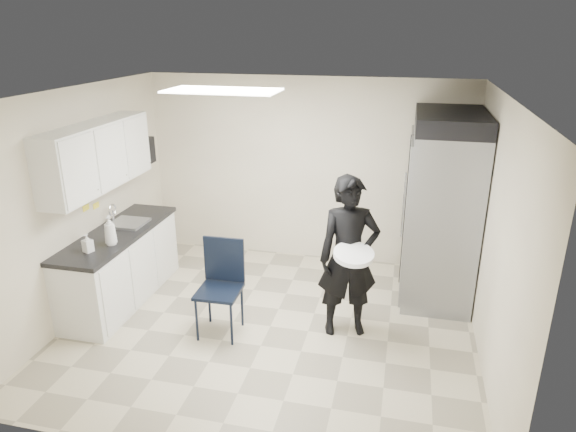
% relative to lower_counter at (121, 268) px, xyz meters
% --- Properties ---
extents(floor, '(4.50, 4.50, 0.00)m').
position_rel_lower_counter_xyz_m(floor, '(1.95, -0.20, -0.43)').
color(floor, '#BAAF92').
rests_on(floor, ground).
extents(ceiling, '(4.50, 4.50, 0.00)m').
position_rel_lower_counter_xyz_m(ceiling, '(1.95, -0.20, 2.17)').
color(ceiling, silver).
rests_on(ceiling, back_wall).
extents(back_wall, '(4.50, 0.00, 4.50)m').
position_rel_lower_counter_xyz_m(back_wall, '(1.95, 1.80, 0.87)').
color(back_wall, beige).
rests_on(back_wall, floor).
extents(left_wall, '(0.00, 4.00, 4.00)m').
position_rel_lower_counter_xyz_m(left_wall, '(-0.30, -0.20, 0.87)').
color(left_wall, beige).
rests_on(left_wall, floor).
extents(right_wall, '(0.00, 4.00, 4.00)m').
position_rel_lower_counter_xyz_m(right_wall, '(4.20, -0.20, 0.87)').
color(right_wall, beige).
rests_on(right_wall, floor).
extents(ceiling_panel, '(1.20, 0.60, 0.02)m').
position_rel_lower_counter_xyz_m(ceiling_panel, '(1.35, 0.20, 2.14)').
color(ceiling_panel, white).
rests_on(ceiling_panel, ceiling).
extents(lower_counter, '(0.60, 1.90, 0.86)m').
position_rel_lower_counter_xyz_m(lower_counter, '(0.00, 0.00, 0.00)').
color(lower_counter, silver).
rests_on(lower_counter, floor).
extents(countertop, '(0.64, 1.95, 0.05)m').
position_rel_lower_counter_xyz_m(countertop, '(0.00, 0.00, 0.46)').
color(countertop, black).
rests_on(countertop, lower_counter).
extents(sink, '(0.42, 0.40, 0.14)m').
position_rel_lower_counter_xyz_m(sink, '(0.02, 0.25, 0.44)').
color(sink, gray).
rests_on(sink, countertop).
extents(faucet, '(0.02, 0.02, 0.24)m').
position_rel_lower_counter_xyz_m(faucet, '(-0.18, 0.25, 0.59)').
color(faucet, silver).
rests_on(faucet, countertop).
extents(upper_cabinets, '(0.35, 1.80, 0.75)m').
position_rel_lower_counter_xyz_m(upper_cabinets, '(-0.13, 0.00, 1.40)').
color(upper_cabinets, silver).
rests_on(upper_cabinets, left_wall).
extents(towel_dispenser, '(0.22, 0.30, 0.35)m').
position_rel_lower_counter_xyz_m(towel_dispenser, '(-0.19, 1.15, 1.19)').
color(towel_dispenser, black).
rests_on(towel_dispenser, left_wall).
extents(notice_sticker_left, '(0.00, 0.12, 0.07)m').
position_rel_lower_counter_xyz_m(notice_sticker_left, '(-0.29, -0.10, 0.79)').
color(notice_sticker_left, yellow).
rests_on(notice_sticker_left, left_wall).
extents(notice_sticker_right, '(0.00, 0.12, 0.07)m').
position_rel_lower_counter_xyz_m(notice_sticker_right, '(-0.29, 0.10, 0.75)').
color(notice_sticker_right, yellow).
rests_on(notice_sticker_right, left_wall).
extents(commercial_fridge, '(0.80, 1.35, 2.10)m').
position_rel_lower_counter_xyz_m(commercial_fridge, '(3.78, 1.07, 0.62)').
color(commercial_fridge, gray).
rests_on(commercial_fridge, floor).
extents(fridge_compressor, '(0.80, 1.35, 0.20)m').
position_rel_lower_counter_xyz_m(fridge_compressor, '(3.78, 1.07, 1.77)').
color(fridge_compressor, black).
rests_on(fridge_compressor, commercial_fridge).
extents(folding_chair, '(0.47, 0.47, 1.03)m').
position_rel_lower_counter_xyz_m(folding_chair, '(1.44, -0.45, 0.09)').
color(folding_chair, black).
rests_on(folding_chair, floor).
extents(man_tuxedo, '(0.76, 0.61, 1.79)m').
position_rel_lower_counter_xyz_m(man_tuxedo, '(2.79, -0.08, 0.47)').
color(man_tuxedo, black).
rests_on(man_tuxedo, floor).
extents(bucket_lid, '(0.52, 0.52, 0.05)m').
position_rel_lower_counter_xyz_m(bucket_lid, '(2.87, -0.31, 0.62)').
color(bucket_lid, silver).
rests_on(bucket_lid, man_tuxedo).
extents(soap_bottle_a, '(0.16, 0.16, 0.34)m').
position_rel_lower_counter_xyz_m(soap_bottle_a, '(0.16, -0.36, 0.65)').
color(soap_bottle_a, silver).
rests_on(soap_bottle_a, countertop).
extents(soap_bottle_b, '(0.12, 0.12, 0.21)m').
position_rel_lower_counter_xyz_m(soap_bottle_b, '(0.02, -0.60, 0.58)').
color(soap_bottle_b, '#ACAAB7').
rests_on(soap_bottle_b, countertop).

